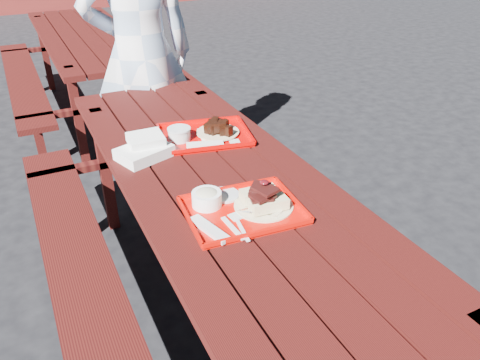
{
  "coord_description": "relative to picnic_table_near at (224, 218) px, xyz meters",
  "views": [
    {
      "loc": [
        -0.65,
        -1.45,
        1.66
      ],
      "look_at": [
        0.0,
        -0.15,
        0.82
      ],
      "focal_mm": 35.0,
      "sensor_mm": 36.0,
      "label": 1
    }
  ],
  "objects": [
    {
      "name": "picnic_table_far",
      "position": [
        0.0,
        2.8,
        0.0
      ],
      "size": [
        1.41,
        2.4,
        0.75
      ],
      "color": "#3A0E0B",
      "rests_on": "ground"
    },
    {
      "name": "far_tray",
      "position": [
        0.07,
        0.38,
        0.21
      ],
      "size": [
        0.46,
        0.39,
        0.07
      ],
      "color": "#BE0201",
      "rests_on": "picnic_table_near"
    },
    {
      "name": "white_cloth",
      "position": [
        -0.22,
        0.32,
        0.23
      ],
      "size": [
        0.25,
        0.22,
        0.09
      ],
      "color": "white",
      "rests_on": "picnic_table_near"
    },
    {
      "name": "picnic_table_near",
      "position": [
        0.0,
        0.0,
        0.0
      ],
      "size": [
        1.41,
        2.4,
        0.75
      ],
      "color": "#3A0E0B",
      "rests_on": "ground"
    },
    {
      "name": "person",
      "position": [
        0.06,
        1.32,
        0.35
      ],
      "size": [
        0.7,
        0.49,
        1.82
      ],
      "primitive_type": "imported",
      "rotation": [
        0.0,
        0.0,
        3.06
      ],
      "color": "#A2BCDC",
      "rests_on": "ground"
    },
    {
      "name": "ground",
      "position": [
        0.0,
        0.0,
        -0.56
      ],
      "size": [
        60.0,
        60.0,
        0.0
      ],
      "primitive_type": "plane",
      "color": "black",
      "rests_on": "ground"
    },
    {
      "name": "near_tray",
      "position": [
        -0.04,
        -0.23,
        0.22
      ],
      "size": [
        0.42,
        0.34,
        0.12
      ],
      "color": "#C70B03",
      "rests_on": "picnic_table_near"
    }
  ]
}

